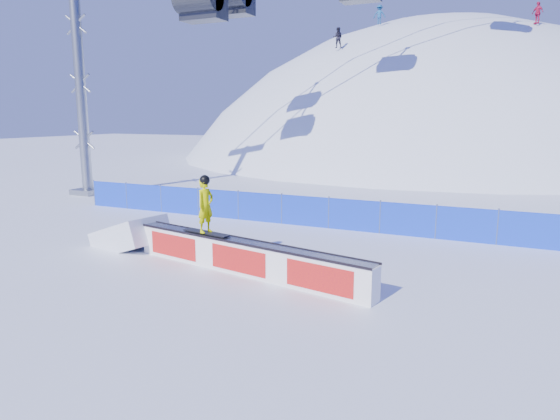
% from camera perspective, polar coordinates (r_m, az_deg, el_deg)
% --- Properties ---
extents(ground, '(160.00, 160.00, 0.00)m').
position_cam_1_polar(ground, '(15.85, -3.30, -5.05)').
color(ground, white).
rests_on(ground, ground).
extents(snow_hill, '(64.00, 64.00, 64.00)m').
position_cam_1_polar(snow_hill, '(60.19, 16.42, -11.46)').
color(snow_hill, white).
rests_on(snow_hill, ground).
extents(safety_fence, '(22.05, 0.05, 1.30)m').
position_cam_1_polar(safety_fence, '(19.68, 2.84, -0.12)').
color(safety_fence, blue).
rests_on(safety_fence, ground).
extents(rail_box, '(7.88, 2.09, 0.95)m').
position_cam_1_polar(rail_box, '(13.83, -4.13, -5.41)').
color(rail_box, white).
rests_on(rail_box, ground).
extents(snow_ramp, '(2.75, 2.02, 1.56)m').
position_cam_1_polar(snow_ramp, '(17.45, -16.68, -4.01)').
color(snow_ramp, white).
rests_on(snow_ramp, ground).
extents(snowboarder, '(1.65, 0.64, 1.70)m').
position_cam_1_polar(snowboarder, '(14.46, -8.51, 0.58)').
color(snowboarder, black).
rests_on(snowboarder, rail_box).
extents(distant_skiers, '(20.43, 5.83, 5.00)m').
position_cam_1_polar(distant_skiers, '(45.18, 18.11, 19.47)').
color(distant_skiers, black).
rests_on(distant_skiers, ground).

